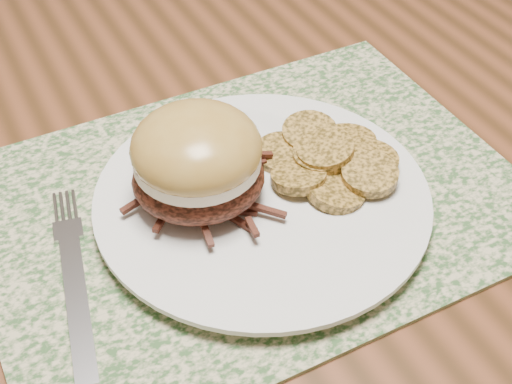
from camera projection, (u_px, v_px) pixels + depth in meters
dining_table at (64, 232)px, 0.69m from camera, size 1.50×0.90×0.75m
placemat at (252, 200)px, 0.60m from camera, size 0.45×0.33×0.00m
dinner_plate at (262, 200)px, 0.59m from camera, size 0.26×0.26×0.02m
pork_sandwich at (197, 160)px, 0.55m from camera, size 0.13×0.13×0.08m
roasted_potatoes at (329, 158)px, 0.60m from camera, size 0.13×0.14×0.03m
fork at (74, 276)px, 0.54m from camera, size 0.06×0.19×0.00m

